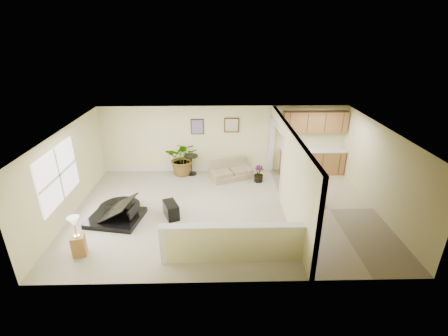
{
  "coord_description": "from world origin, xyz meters",
  "views": [
    {
      "loc": [
        -0.23,
        -8.44,
        5.06
      ],
      "look_at": [
        -0.04,
        0.4,
        1.22
      ],
      "focal_mm": 26.0,
      "sensor_mm": 36.0,
      "label": 1
    }
  ],
  "objects_px": {
    "piano_bench": "(171,210)",
    "lamp_stand": "(77,239)",
    "small_plant": "(259,175)",
    "loveseat": "(230,169)",
    "palm_plant": "(183,158)",
    "accent_table": "(191,162)",
    "piano": "(114,200)"
  },
  "relations": [
    {
      "from": "piano_bench",
      "to": "small_plant",
      "type": "bearing_deg",
      "value": 39.12
    },
    {
      "from": "loveseat",
      "to": "palm_plant",
      "type": "xyz_separation_m",
      "value": [
        -1.73,
        0.3,
        0.33
      ]
    },
    {
      "from": "palm_plant",
      "to": "small_plant",
      "type": "distance_m",
      "value": 2.83
    },
    {
      "from": "piano_bench",
      "to": "accent_table",
      "type": "bearing_deg",
      "value": 82.55
    },
    {
      "from": "accent_table",
      "to": "piano_bench",
      "type": "bearing_deg",
      "value": -97.45
    },
    {
      "from": "lamp_stand",
      "to": "accent_table",
      "type": "bearing_deg",
      "value": 62.84
    },
    {
      "from": "loveseat",
      "to": "lamp_stand",
      "type": "distance_m",
      "value": 5.77
    },
    {
      "from": "piano_bench",
      "to": "small_plant",
      "type": "relative_size",
      "value": 1.09
    },
    {
      "from": "accent_table",
      "to": "lamp_stand",
      "type": "bearing_deg",
      "value": -117.16
    },
    {
      "from": "palm_plant",
      "to": "lamp_stand",
      "type": "xyz_separation_m",
      "value": [
        -2.09,
        -4.63,
        -0.2
      ]
    },
    {
      "from": "piano",
      "to": "palm_plant",
      "type": "bearing_deg",
      "value": 70.79
    },
    {
      "from": "accent_table",
      "to": "loveseat",
      "type": "bearing_deg",
      "value": -11.9
    },
    {
      "from": "small_plant",
      "to": "piano_bench",
      "type": "bearing_deg",
      "value": -140.88
    },
    {
      "from": "piano_bench",
      "to": "lamp_stand",
      "type": "relative_size",
      "value": 0.63
    },
    {
      "from": "palm_plant",
      "to": "small_plant",
      "type": "bearing_deg",
      "value": -13.88
    },
    {
      "from": "lamp_stand",
      "to": "piano",
      "type": "bearing_deg",
      "value": 76.47
    },
    {
      "from": "loveseat",
      "to": "accent_table",
      "type": "xyz_separation_m",
      "value": [
        -1.44,
        0.3,
        0.17
      ]
    },
    {
      "from": "lamp_stand",
      "to": "piano_bench",
      "type": "bearing_deg",
      "value": 40.01
    },
    {
      "from": "piano_bench",
      "to": "lamp_stand",
      "type": "height_order",
      "value": "lamp_stand"
    },
    {
      "from": "small_plant",
      "to": "lamp_stand",
      "type": "xyz_separation_m",
      "value": [
        -4.81,
        -3.96,
        0.19
      ]
    },
    {
      "from": "small_plant",
      "to": "lamp_stand",
      "type": "height_order",
      "value": "lamp_stand"
    },
    {
      "from": "accent_table",
      "to": "small_plant",
      "type": "xyz_separation_m",
      "value": [
        2.43,
        -0.67,
        -0.23
      ]
    },
    {
      "from": "piano",
      "to": "palm_plant",
      "type": "xyz_separation_m",
      "value": [
        1.69,
        2.98,
        0.09
      ]
    },
    {
      "from": "piano_bench",
      "to": "palm_plant",
      "type": "bearing_deg",
      "value": 88.13
    },
    {
      "from": "loveseat",
      "to": "small_plant",
      "type": "relative_size",
      "value": 2.89
    },
    {
      "from": "loveseat",
      "to": "accent_table",
      "type": "distance_m",
      "value": 1.48
    },
    {
      "from": "accent_table",
      "to": "lamp_stand",
      "type": "distance_m",
      "value": 5.21
    },
    {
      "from": "small_plant",
      "to": "loveseat",
      "type": "bearing_deg",
      "value": 159.56
    },
    {
      "from": "piano",
      "to": "loveseat",
      "type": "xyz_separation_m",
      "value": [
        3.42,
        2.68,
        -0.24
      ]
    },
    {
      "from": "piano_bench",
      "to": "loveseat",
      "type": "xyz_separation_m",
      "value": [
        1.83,
        2.66,
        0.1
      ]
    },
    {
      "from": "piano_bench",
      "to": "accent_table",
      "type": "distance_m",
      "value": 3.0
    },
    {
      "from": "piano",
      "to": "piano_bench",
      "type": "height_order",
      "value": "piano"
    }
  ]
}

